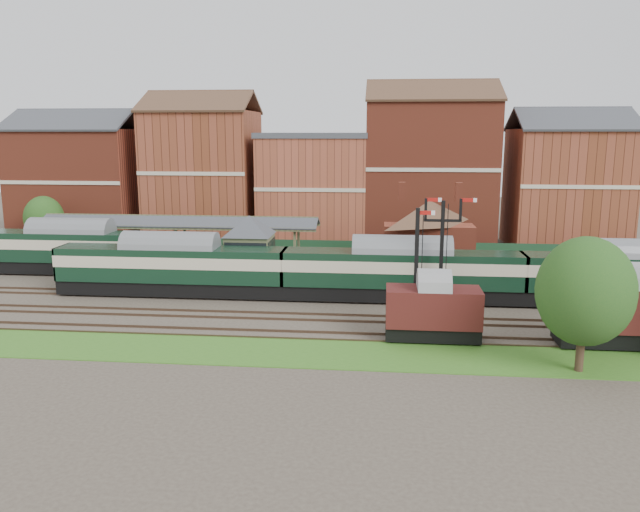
# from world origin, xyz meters

# --- Properties ---
(ground) EXTENTS (160.00, 160.00, 0.00)m
(ground) POSITION_xyz_m (0.00, 0.00, 0.00)
(ground) COLOR #473D33
(ground) RESTS_ON ground
(grass_back) EXTENTS (90.00, 4.50, 0.06)m
(grass_back) POSITION_xyz_m (0.00, 16.00, 0.03)
(grass_back) COLOR #2D6619
(grass_back) RESTS_ON ground
(grass_front) EXTENTS (90.00, 5.00, 0.06)m
(grass_front) POSITION_xyz_m (0.00, -12.00, 0.03)
(grass_front) COLOR #2D6619
(grass_front) RESTS_ON ground
(fence) EXTENTS (90.00, 0.12, 1.50)m
(fence) POSITION_xyz_m (0.00, 18.00, 0.75)
(fence) COLOR #193823
(fence) RESTS_ON ground
(platform) EXTENTS (55.00, 3.40, 1.00)m
(platform) POSITION_xyz_m (-5.00, 9.75, 0.50)
(platform) COLOR #2D2D2D
(platform) RESTS_ON ground
(signal_box) EXTENTS (5.40, 5.40, 6.00)m
(signal_box) POSITION_xyz_m (-3.00, 3.25, 3.19)
(signal_box) COLOR #6A7E59
(signal_box) RESTS_ON ground
(brick_hut) EXTENTS (3.20, 2.64, 2.94)m
(brick_hut) POSITION_xyz_m (5.00, 3.25, 1.20)
(brick_hut) COLOR brown
(brick_hut) RESTS_ON ground
(station_building) EXTENTS (8.10, 8.10, 5.90)m
(station_building) POSITION_xyz_m (12.00, 9.75, 3.96)
(station_building) COLOR #953A25
(station_building) RESTS_ON platform
(canopy) EXTENTS (26.00, 3.89, 4.08)m
(canopy) POSITION_xyz_m (-11.00, 9.75, 4.58)
(canopy) COLOR #4E5133
(canopy) RESTS_ON platform
(semaphore_bracket) EXTENTS (3.60, 0.25, 8.18)m
(semaphore_bracket) POSITION_xyz_m (12.04, -2.50, 4.63)
(semaphore_bracket) COLOR black
(semaphore_bracket) RESTS_ON ground
(semaphore_siding) EXTENTS (1.23, 0.25, 8.00)m
(semaphore_siding) POSITION_xyz_m (10.02, -7.00, 4.16)
(semaphore_siding) COLOR black
(semaphore_siding) RESTS_ON ground
(town_backdrop) EXTENTS (69.00, 10.00, 16.00)m
(town_backdrop) POSITION_xyz_m (-0.18, 25.00, 7.00)
(town_backdrop) COLOR #953A25
(town_backdrop) RESTS_ON ground
(dmu_train) EXTENTS (53.74, 2.83, 4.13)m
(dmu_train) POSITION_xyz_m (9.32, 0.00, 2.42)
(dmu_train) COLOR black
(dmu_train) RESTS_ON ground
(platform_railcar) EXTENTS (18.00, 2.84, 4.15)m
(platform_railcar) POSITION_xyz_m (-20.00, 6.50, 2.43)
(platform_railcar) COLOR black
(platform_railcar) RESTS_ON ground
(goods_van_a) EXTENTS (5.74, 2.49, 3.48)m
(goods_van_a) POSITION_xyz_m (10.98, -9.00, 1.99)
(goods_van_a) COLOR black
(goods_van_a) RESTS_ON ground
(goods_van_b) EXTENTS (6.59, 2.86, 4.00)m
(goods_van_b) POSITION_xyz_m (21.68, -9.00, 2.26)
(goods_van_b) COLOR black
(goods_van_b) RESTS_ON ground
(tree_far) EXTENTS (5.05, 5.05, 7.37)m
(tree_far) POSITION_xyz_m (18.45, -13.41, 4.45)
(tree_far) COLOR #382619
(tree_far) RESTS_ON ground
(tree_back) EXTENTS (4.12, 4.12, 6.02)m
(tree_back) POSITION_xyz_m (-28.14, 16.47, 3.64)
(tree_back) COLOR #382619
(tree_back) RESTS_ON ground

